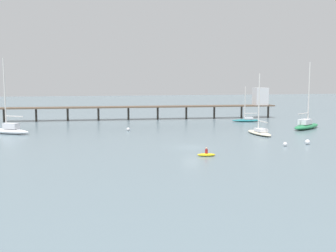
% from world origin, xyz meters
% --- Properties ---
extents(ground_plane, '(400.00, 400.00, 0.00)m').
position_xyz_m(ground_plane, '(0.00, 0.00, 0.00)').
color(ground_plane, slate).
extents(pier, '(68.09, 7.93, 7.84)m').
position_xyz_m(pier, '(10.93, 42.13, 3.97)').
color(pier, brown).
rests_on(pier, ground_plane).
extents(sailboat_green, '(9.48, 7.64, 13.39)m').
position_xyz_m(sailboat_green, '(28.92, 16.30, 0.85)').
color(sailboat_green, '#287F4C').
rests_on(sailboat_green, ground_plane).
extents(sailboat_cream, '(2.45, 7.98, 11.02)m').
position_xyz_m(sailboat_cream, '(15.97, 10.61, 0.61)').
color(sailboat_cream, beige).
rests_on(sailboat_cream, ground_plane).
extents(sailboat_teal, '(6.84, 3.17, 8.33)m').
position_xyz_m(sailboat_teal, '(23.01, 32.25, 0.53)').
color(sailboat_teal, '#1E727A').
rests_on(sailboat_teal, ground_plane).
extents(sailboat_white, '(8.59, 6.61, 13.79)m').
position_xyz_m(sailboat_white, '(-28.38, 21.86, 0.89)').
color(sailboat_white, white).
rests_on(sailboat_white, ground_plane).
extents(dinghy_yellow, '(2.49, 1.41, 1.14)m').
position_xyz_m(dinghy_yellow, '(0.14, -6.81, 0.22)').
color(dinghy_yellow, yellow).
rests_on(dinghy_yellow, ground_plane).
extents(mooring_buoy_mid, '(0.77, 0.77, 0.77)m').
position_xyz_m(mooring_buoy_mid, '(18.20, -1.32, 0.39)').
color(mooring_buoy_mid, silver).
rests_on(mooring_buoy_mid, ground_plane).
extents(mooring_buoy_near, '(0.64, 0.64, 0.64)m').
position_xyz_m(mooring_buoy_near, '(14.05, -2.05, 0.32)').
color(mooring_buoy_near, silver).
rests_on(mooring_buoy_near, ground_plane).
extents(mooring_buoy_inner, '(0.65, 0.65, 0.65)m').
position_xyz_m(mooring_buoy_inner, '(-6.49, 21.32, 0.33)').
color(mooring_buoy_inner, silver).
rests_on(mooring_buoy_inner, ground_plane).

